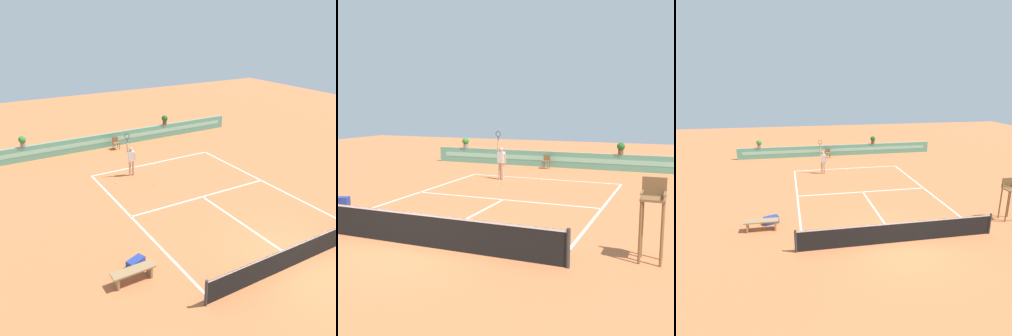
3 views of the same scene
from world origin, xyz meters
TOP-DOWN VIEW (x-y plane):
  - ground_plane at (0.00, 6.00)m, footprint 60.00×60.00m
  - court_lines at (0.00, 6.72)m, footprint 8.32×11.94m
  - net at (0.00, 0.00)m, footprint 8.92×0.10m
  - back_wall_barrier at (0.00, 16.39)m, footprint 18.00×0.21m
  - umpire_chair at (6.23, 1.26)m, footprint 0.60×0.60m
  - ball_kid_chair at (-0.98, 15.66)m, footprint 0.44×0.44m
  - gear_bag at (-5.52, 2.92)m, footprint 0.78×0.58m
  - tennis_player at (-1.99, 10.84)m, footprint 0.61×0.29m
  - tennis_ball_near_baseline at (-3.26, 10.20)m, footprint 0.07×0.07m
  - tennis_ball_mid_court at (-1.46, 9.03)m, footprint 0.07×0.07m
  - potted_plant_far_left at (-7.03, 16.39)m, footprint 0.48×0.48m
  - potted_plant_right at (3.44, 16.39)m, footprint 0.48×0.48m

SIDE VIEW (x-z plane):
  - ground_plane at x=0.00m, z-range 0.00..0.00m
  - court_lines at x=0.00m, z-range 0.00..0.01m
  - tennis_ball_near_baseline at x=-3.26m, z-range 0.00..0.07m
  - tennis_ball_mid_court at x=-1.46m, z-range 0.00..0.07m
  - gear_bag at x=-5.52m, z-range 0.00..0.36m
  - ball_kid_chair at x=-0.98m, z-range 0.05..0.90m
  - back_wall_barrier at x=0.00m, z-range 0.00..1.00m
  - net at x=0.00m, z-range 0.01..1.01m
  - tennis_player at x=-1.99m, z-range -0.24..2.34m
  - umpire_chair at x=6.23m, z-range 0.27..2.41m
  - potted_plant_far_left at x=-7.03m, z-range 1.05..1.78m
  - potted_plant_right at x=3.44m, z-range 1.05..1.78m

